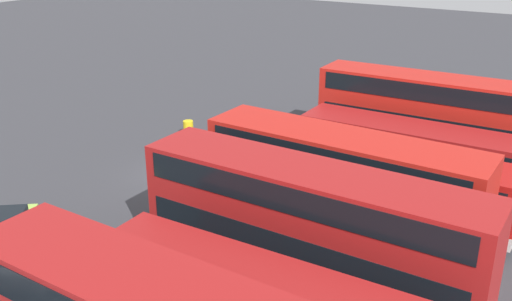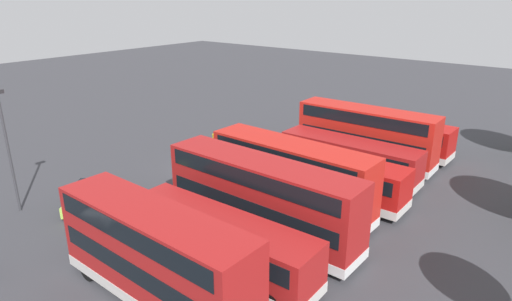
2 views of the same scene
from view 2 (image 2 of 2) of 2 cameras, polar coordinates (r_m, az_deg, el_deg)
The scene contains 12 objects.
ground_plane at distance 35.62m, azimuth -7.02°, elevation -2.20°, with size 140.00×140.00×0.00m, color #38383D.
bus_single_deck_near_end at distance 40.01m, azimuth 16.74°, elevation 2.03°, with size 2.75×10.65×2.95m.
bus_double_decker_second at distance 36.69m, azimuth 13.98°, elevation 2.07°, with size 2.81×11.23×4.55m.
bus_single_deck_third at distance 33.58m, azimuth 11.90°, elevation -0.90°, with size 2.72×10.56×2.95m.
bus_single_deck_fourth at distance 30.31m, azimuth 9.43°, elevation -3.03°, with size 2.65×10.63×2.95m.
bus_double_decker_fifth at distance 27.69m, azimuth 4.55°, elevation -3.21°, with size 2.82×11.06×4.55m.
bus_double_decker_sixth at distance 24.84m, azimuth 0.70°, elevation -5.94°, with size 2.68×12.08×4.55m.
bus_single_deck_seventh at distance 22.30m, azimuth -4.62°, elevation -11.64°, with size 2.83×10.68×2.95m.
bus_double_decker_far_end at distance 20.27m, azimuth -12.89°, elevation -12.88°, with size 2.74×10.70×4.55m.
car_hatchback_silver at distance 30.99m, azimuth -20.88°, elevation -5.46°, with size 4.70×4.26×1.43m.
lamp_post_tall at distance 30.84m, azimuth -29.43°, elevation 0.90°, with size 0.70×0.30×7.84m.
waste_bin_yellow at distance 40.92m, azimuth -5.21°, elevation 1.50°, with size 0.60×0.60×0.95m, color yellow.
Camera 2 is at (22.97, 23.82, 13.20)m, focal length 31.05 mm.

